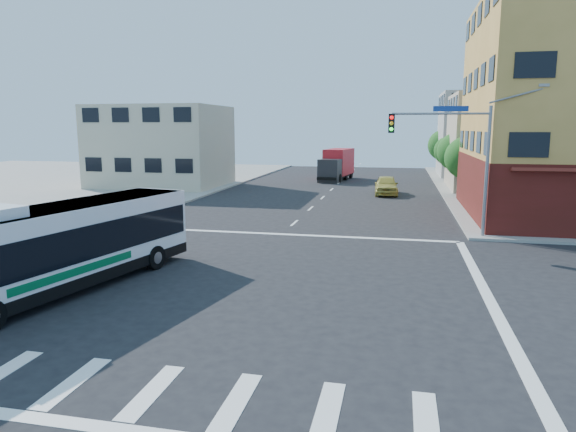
# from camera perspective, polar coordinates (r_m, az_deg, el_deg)

# --- Properties ---
(ground) EXTENTS (120.00, 120.00, 0.00)m
(ground) POSITION_cam_1_polar(r_m,az_deg,el_deg) (19.80, -6.90, -7.56)
(ground) COLOR black
(ground) RESTS_ON ground
(sidewalk_nw) EXTENTS (50.00, 50.00, 0.15)m
(sidewalk_nw) POSITION_cam_1_polar(r_m,az_deg,el_deg) (67.30, -25.73, 3.88)
(sidewalk_nw) COLOR gray
(sidewalk_nw) RESTS_ON ground
(building_east_near) EXTENTS (12.06, 10.06, 9.00)m
(building_east_near) POSITION_cam_1_polar(r_m,az_deg,el_deg) (52.92, 24.11, 7.47)
(building_east_near) COLOR tan
(building_east_near) RESTS_ON ground
(building_east_far) EXTENTS (12.06, 10.06, 10.00)m
(building_east_far) POSITION_cam_1_polar(r_m,az_deg,el_deg) (66.68, 21.71, 8.37)
(building_east_far) COLOR #A6A6A1
(building_east_far) RESTS_ON ground
(building_west) EXTENTS (12.06, 10.06, 8.00)m
(building_west) POSITION_cam_1_polar(r_m,az_deg,el_deg) (53.22, -13.86, 7.50)
(building_west) COLOR beige
(building_west) RESTS_ON ground
(signal_mast_ne) EXTENTS (7.91, 1.13, 8.07)m
(signal_mast_ne) POSITION_cam_1_polar(r_m,az_deg,el_deg) (28.60, 18.00, 7.52)
(signal_mast_ne) COLOR gray
(signal_mast_ne) RESTS_ON ground
(street_tree_a) EXTENTS (3.60, 3.60, 5.53)m
(street_tree_a) POSITION_cam_1_polar(r_m,az_deg,el_deg) (46.15, 19.34, 6.41)
(street_tree_a) COLOR #3D2816
(street_tree_a) RESTS_ON ground
(street_tree_b) EXTENTS (3.80, 3.80, 5.79)m
(street_tree_b) POSITION_cam_1_polar(r_m,az_deg,el_deg) (54.09, 18.34, 7.05)
(street_tree_b) COLOR #3D2816
(street_tree_b) RESTS_ON ground
(street_tree_c) EXTENTS (3.40, 3.40, 5.29)m
(street_tree_c) POSITION_cam_1_polar(r_m,az_deg,el_deg) (62.06, 17.56, 7.12)
(street_tree_c) COLOR #3D2816
(street_tree_c) RESTS_ON ground
(street_tree_d) EXTENTS (4.00, 4.00, 6.03)m
(street_tree_d) POSITION_cam_1_polar(r_m,az_deg,el_deg) (70.01, 17.00, 7.74)
(street_tree_d) COLOR #3D2816
(street_tree_d) RESTS_ON ground
(transit_bus) EXTENTS (4.87, 11.98, 3.47)m
(transit_bus) POSITION_cam_1_polar(r_m,az_deg,el_deg) (20.14, -23.99, -3.05)
(transit_bus) COLOR black
(transit_bus) RESTS_ON ground
(box_truck) EXTENTS (3.33, 7.97, 3.48)m
(box_truck) POSITION_cam_1_polar(r_m,az_deg,el_deg) (58.39, 5.42, 5.64)
(box_truck) COLOR #232428
(box_truck) RESTS_ON ground
(parked_car) EXTENTS (2.18, 5.01, 1.68)m
(parked_car) POSITION_cam_1_polar(r_m,az_deg,el_deg) (46.41, 10.87, 3.39)
(parked_car) COLOR gold
(parked_car) RESTS_ON ground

